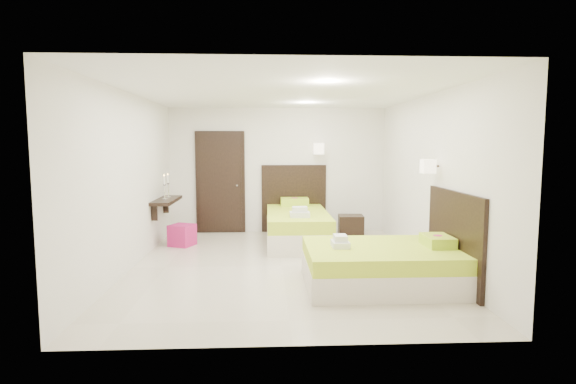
{
  "coord_description": "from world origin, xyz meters",
  "views": [
    {
      "loc": [
        -0.23,
        -6.68,
        1.83
      ],
      "look_at": [
        0.1,
        0.3,
        1.1
      ],
      "focal_mm": 28.0,
      "sensor_mm": 36.0,
      "label": 1
    }
  ],
  "objects_px": {
    "bed_single": "(297,224)",
    "ottoman": "(182,235)",
    "nightstand": "(351,226)",
    "bed_double": "(387,263)"
  },
  "relations": [
    {
      "from": "nightstand",
      "to": "ottoman",
      "type": "height_order",
      "value": "nightstand"
    },
    {
      "from": "bed_single",
      "to": "ottoman",
      "type": "bearing_deg",
      "value": -173.66
    },
    {
      "from": "bed_single",
      "to": "ottoman",
      "type": "distance_m",
      "value": 2.14
    },
    {
      "from": "nightstand",
      "to": "ottoman",
      "type": "distance_m",
      "value": 3.3
    },
    {
      "from": "bed_double",
      "to": "nightstand",
      "type": "distance_m",
      "value": 3.13
    },
    {
      "from": "ottoman",
      "to": "bed_double",
      "type": "bearing_deg",
      "value": -38.3
    },
    {
      "from": "bed_single",
      "to": "ottoman",
      "type": "relative_size",
      "value": 5.83
    },
    {
      "from": "bed_single",
      "to": "ottoman",
      "type": "height_order",
      "value": "bed_single"
    },
    {
      "from": "bed_single",
      "to": "bed_double",
      "type": "xyz_separation_m",
      "value": [
        0.99,
        -2.7,
        -0.05
      ]
    },
    {
      "from": "nightstand",
      "to": "ottoman",
      "type": "bearing_deg",
      "value": -163.85
    }
  ]
}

